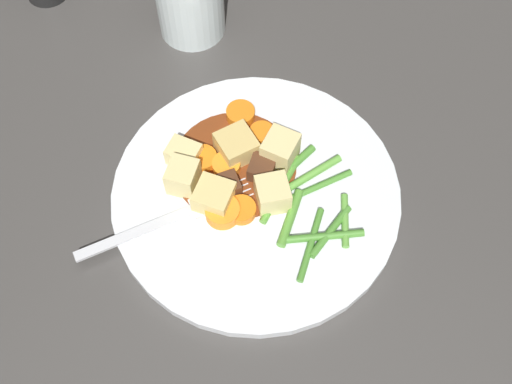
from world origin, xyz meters
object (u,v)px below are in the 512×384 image
(potato_chunk_1, at_px, (237,147))
(potato_chunk_3, at_px, (284,152))
(carrot_slice_5, at_px, (242,210))
(potato_chunk_4, at_px, (274,193))
(carrot_slice_1, at_px, (223,211))
(carrot_slice_4, at_px, (241,115))
(dinner_plate, at_px, (256,195))
(potato_chunk_2, at_px, (184,154))
(meat_chunk_1, at_px, (229,185))
(meat_chunk_0, at_px, (262,169))
(fork, at_px, (171,218))
(potato_chunk_5, at_px, (183,177))
(carrot_slice_0, at_px, (202,161))
(carrot_slice_3, at_px, (262,133))
(potato_chunk_0, at_px, (214,197))
(carrot_slice_2, at_px, (226,166))

(potato_chunk_1, relative_size, potato_chunk_3, 1.04)
(carrot_slice_5, bearing_deg, potato_chunk_4, -122.04)
(carrot_slice_1, xyz_separation_m, carrot_slice_4, (0.05, -0.10, 0.00))
(carrot_slice_4, relative_size, potato_chunk_3, 0.87)
(dinner_plate, relative_size, potato_chunk_2, 9.14)
(potato_chunk_3, relative_size, meat_chunk_1, 1.47)
(carrot_slice_4, height_order, meat_chunk_0, meat_chunk_0)
(meat_chunk_0, distance_m, meat_chunk_1, 0.04)
(potato_chunk_2, bearing_deg, dinner_plate, -174.94)
(carrot_slice_4, distance_m, fork, 0.13)
(dinner_plate, bearing_deg, potato_chunk_1, -33.94)
(carrot_slice_5, bearing_deg, potato_chunk_3, -92.85)
(potato_chunk_1, height_order, potato_chunk_3, potato_chunk_3)
(meat_chunk_1, bearing_deg, potato_chunk_3, -116.81)
(potato_chunk_2, xyz_separation_m, potato_chunk_5, (-0.02, 0.02, 0.00))
(potato_chunk_2, bearing_deg, carrot_slice_5, 166.76)
(carrot_slice_5, relative_size, fork, 0.18)
(carrot_slice_0, height_order, meat_chunk_1, meat_chunk_1)
(dinner_plate, xyz_separation_m, carrot_slice_3, (0.03, -0.06, 0.01))
(meat_chunk_0, xyz_separation_m, fork, (0.05, 0.09, -0.01))
(fork, bearing_deg, potato_chunk_0, -124.82)
(potato_chunk_3, relative_size, potato_chunk_5, 1.08)
(potato_chunk_5, bearing_deg, carrot_slice_1, 171.83)
(carrot_slice_0, distance_m, meat_chunk_1, 0.04)
(potato_chunk_0, bearing_deg, potato_chunk_2, -25.03)
(carrot_slice_2, bearing_deg, carrot_slice_3, -99.41)
(potato_chunk_4, bearing_deg, potato_chunk_1, -23.20)
(dinner_plate, height_order, potato_chunk_5, potato_chunk_5)
(carrot_slice_0, height_order, fork, carrot_slice_0)
(carrot_slice_1, bearing_deg, potato_chunk_0, -24.41)
(carrot_slice_3, bearing_deg, carrot_slice_5, 110.11)
(potato_chunk_4, bearing_deg, potato_chunk_3, -71.94)
(carrot_slice_3, distance_m, meat_chunk_1, 0.07)
(potato_chunk_4, relative_size, meat_chunk_1, 1.35)
(carrot_slice_2, bearing_deg, carrot_slice_4, -70.01)
(carrot_slice_4, xyz_separation_m, meat_chunk_1, (-0.04, 0.08, 0.00))
(carrot_slice_1, bearing_deg, carrot_slice_4, -65.80)
(potato_chunk_4, distance_m, fork, 0.10)
(meat_chunk_0, bearing_deg, carrot_slice_1, 81.88)
(potato_chunk_0, height_order, fork, potato_chunk_0)
(carrot_slice_0, height_order, potato_chunk_2, potato_chunk_2)
(carrot_slice_2, height_order, carrot_slice_4, carrot_slice_4)
(potato_chunk_2, bearing_deg, meat_chunk_0, -160.21)
(meat_chunk_1, height_order, fork, meat_chunk_1)
(fork, bearing_deg, potato_chunk_5, -73.98)
(carrot_slice_5, bearing_deg, potato_chunk_5, 3.96)
(potato_chunk_3, bearing_deg, potato_chunk_4, 108.06)
(carrot_slice_3, height_order, potato_chunk_5, potato_chunk_5)
(carrot_slice_0, xyz_separation_m, potato_chunk_3, (-0.07, -0.05, 0.01))
(potato_chunk_3, relative_size, meat_chunk_0, 1.34)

